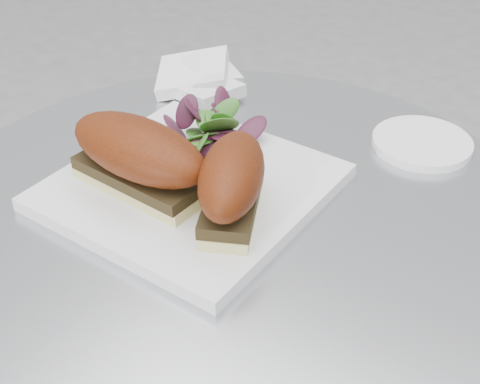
# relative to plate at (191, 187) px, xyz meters

# --- Properties ---
(table) EXTENTS (0.70, 0.70, 0.73)m
(table) POSITION_rel_plate_xyz_m (0.06, -0.00, -0.25)
(table) COLOR #B0B4B7
(table) RESTS_ON ground
(plate) EXTENTS (0.28, 0.28, 0.02)m
(plate) POSITION_rel_plate_xyz_m (0.00, 0.00, 0.00)
(plate) COLOR white
(plate) RESTS_ON table
(sandwich_left) EXTENTS (0.18, 0.09, 0.08)m
(sandwich_left) POSITION_rel_plate_xyz_m (-0.04, -0.04, 0.05)
(sandwich_left) COLOR #DCD189
(sandwich_left) RESTS_ON plate
(sandwich_right) EXTENTS (0.12, 0.16, 0.08)m
(sandwich_right) POSITION_rel_plate_xyz_m (0.07, -0.03, 0.05)
(sandwich_right) COLOR #DCD189
(sandwich_right) RESTS_ON plate
(salad) EXTENTS (0.11, 0.11, 0.05)m
(salad) POSITION_rel_plate_xyz_m (-0.02, 0.08, 0.03)
(salad) COLOR #4A902F
(salad) RESTS_ON plate
(napkin) EXTENTS (0.16, 0.16, 0.02)m
(napkin) POSITION_rel_plate_xyz_m (-0.14, 0.21, 0.00)
(napkin) COLOR white
(napkin) RESTS_ON table
(saucer) EXTENTS (0.12, 0.12, 0.01)m
(saucer) POSITION_rel_plate_xyz_m (0.18, 0.24, -0.00)
(saucer) COLOR white
(saucer) RESTS_ON table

